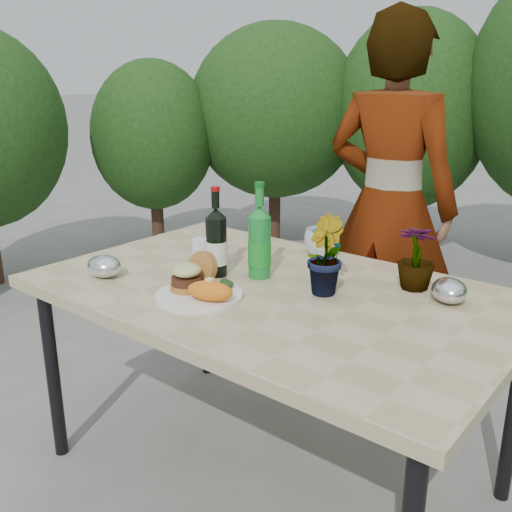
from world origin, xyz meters
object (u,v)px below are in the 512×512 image
Objects in this scene: patio_table at (271,303)px; wine_bottle at (216,243)px; dinner_plate at (199,296)px; person at (389,206)px.

wine_bottle is (-0.23, -0.02, 0.18)m from patio_table.
patio_table is 5.71× the size of dinner_plate.
dinner_plate is 1.18m from person.
person reaches higher than wine_bottle.
dinner_plate is at bearing 82.42° from person.
person reaches higher than patio_table.
dinner_plate is 0.88× the size of wine_bottle.
patio_table is 5.00× the size of wine_bottle.
person is at bearing 94.32° from wine_bottle.
patio_table is 0.26m from dinner_plate.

